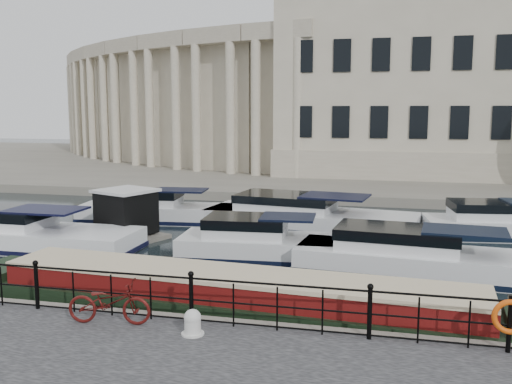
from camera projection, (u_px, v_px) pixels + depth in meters
ground_plane at (221, 312)px, 15.32m from camera, size 160.00×160.00×0.00m
far_bank at (344, 165)px, 52.81m from camera, size 120.00×42.00×0.55m
railing at (191, 295)px, 12.98m from camera, size 24.14×0.14×1.22m
civic_building at (329, 90)px, 47.94m from camera, size 53.55×31.84×16.85m
bicycle at (109, 302)px, 12.94m from camera, size 1.99×0.93×1.01m
mooring_bollard at (193, 323)px, 12.35m from camera, size 0.50×0.50×0.57m
life_ring_post at (511, 318)px, 11.31m from camera, size 0.73×0.20×1.19m
narrowboat at (232, 304)px, 14.89m from camera, size 16.03×3.28×1.58m
harbour_hut at (126, 216)px, 23.88m from camera, size 3.57×3.30×2.18m
cabin_cruisers at (262, 233)px, 23.49m from camera, size 27.40×10.43×1.99m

